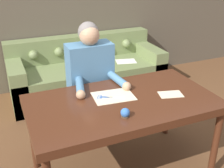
% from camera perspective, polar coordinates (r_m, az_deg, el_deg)
% --- Properties ---
extents(dining_table, '(1.57, 0.87, 0.75)m').
position_cam_1_polar(dining_table, '(2.38, 2.18, -4.78)').
color(dining_table, '#472314').
rests_on(dining_table, ground_plane).
extents(couch, '(2.16, 0.85, 0.79)m').
position_cam_1_polar(couch, '(4.11, -5.17, 2.28)').
color(couch, olive).
rests_on(couch, ground_plane).
extents(person, '(0.51, 0.61, 1.30)m').
position_cam_1_polar(person, '(2.84, -4.33, -0.29)').
color(person, '#33281E').
rests_on(person, ground_plane).
extents(pattern_paper_main, '(0.37, 0.28, 0.00)m').
position_cam_1_polar(pattern_paper_main, '(2.40, 0.28, -2.48)').
color(pattern_paper_main, beige).
rests_on(pattern_paper_main, dining_table).
extents(pattern_paper_offcut, '(0.23, 0.18, 0.00)m').
position_cam_1_polar(pattern_paper_offcut, '(2.48, 11.82, -2.07)').
color(pattern_paper_offcut, beige).
rests_on(pattern_paper_offcut, dining_table).
extents(scissors, '(0.23, 0.16, 0.01)m').
position_cam_1_polar(scissors, '(2.38, -1.19, -2.72)').
color(scissors, silver).
rests_on(scissors, dining_table).
extents(pin_cushion, '(0.07, 0.07, 0.07)m').
position_cam_1_polar(pin_cushion, '(2.10, 2.69, -5.91)').
color(pin_cushion, '#4C3828').
rests_on(pin_cushion, dining_table).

